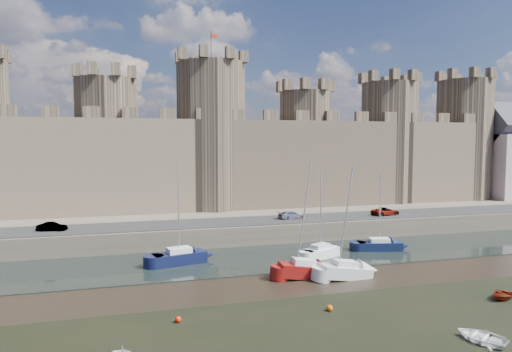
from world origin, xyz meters
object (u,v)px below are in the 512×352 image
Objects in this scene: car_1 at (52,227)px; sailboat_4 at (304,269)px; car_3 at (386,212)px; sailboat_1 at (179,257)px; sailboat_2 at (320,251)px; sailboat_3 at (379,245)px; car_2 at (291,215)px; sailboat_5 at (345,270)px.

car_1 is 0.29× the size of sailboat_4.
sailboat_1 is (-30.55, -9.23, -2.23)m from car_3.
sailboat_2 is (15.61, -1.67, -0.07)m from sailboat_1.
sailboat_4 reaches higher than sailboat_2.
car_2 is at bearing 139.01° from sailboat_3.
sailboat_1 is at bearing 145.79° from sailboat_4.
sailboat_3 reaches higher than car_1.
sailboat_1 is at bearing -112.24° from car_1.
sailboat_4 is at bearing -112.86° from car_1.
sailboat_2 is at bearing -18.76° from sailboat_1.
sailboat_1 is at bearing 145.92° from sailboat_5.
sailboat_2 is (-14.94, -10.90, -2.29)m from car_3.
car_1 is 44.51m from car_3.
car_2 is 0.42× the size of sailboat_3.
sailboat_1 is 0.97× the size of sailboat_4.
car_1 is 0.79× the size of car_3.
car_1 is 0.87× the size of car_2.
sailboat_3 reaches higher than car_2.
car_3 is 31.99m from sailboat_1.
car_1 is 17.06m from sailboat_1.
sailboat_5 reaches higher than car_3.
car_1 is at bearing 81.24° from car_3.
sailboat_4 is (25.06, -17.57, -2.23)m from car_1.
sailboat_5 is at bearing -122.00° from sailboat_3.
sailboat_1 is (-16.46, -10.12, -2.20)m from car_2.
car_3 is at bearing 43.14° from sailboat_4.
car_1 is 0.31× the size of sailboat_5.
sailboat_5 is at bearing -44.60° from sailboat_1.
car_3 reaches higher than car_2.
car_1 is 0.34× the size of sailboat_2.
car_2 is (30.42, 0.56, 0.01)m from car_1.
sailboat_5 is (-1.59, -19.40, -2.29)m from car_2.
sailboat_4 reaches higher than sailboat_1.
car_2 is 0.34× the size of sailboat_4.
car_2 is 0.39× the size of sailboat_2.
sailboat_5 is (3.77, -1.26, -0.05)m from sailboat_4.
car_1 is at bearing 144.71° from sailboat_5.
sailboat_5 is at bearing 131.38° from car_3.
car_2 is 19.45m from sailboat_1.
car_3 is (14.09, -0.90, 0.03)m from car_2.
sailboat_3 is 15.04m from sailboat_4.
car_2 is 19.60m from sailboat_5.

